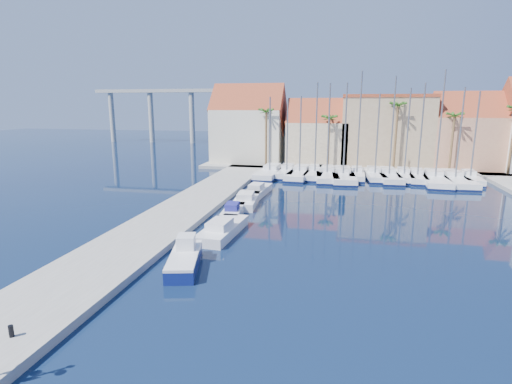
# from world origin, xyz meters

# --- Properties ---
(ground) EXTENTS (260.00, 260.00, 0.00)m
(ground) POSITION_xyz_m (0.00, 0.00, 0.00)
(ground) COLOR black
(ground) RESTS_ON ground
(quay_west) EXTENTS (6.00, 77.00, 0.50)m
(quay_west) POSITION_xyz_m (-9.00, 13.50, 0.25)
(quay_west) COLOR gray
(quay_west) RESTS_ON ground
(shore_north) EXTENTS (54.00, 16.00, 0.50)m
(shore_north) POSITION_xyz_m (10.00, 48.00, 0.25)
(shore_north) COLOR gray
(shore_north) RESTS_ON ground
(bollard) EXTENTS (0.22, 0.22, 0.54)m
(bollard) POSITION_xyz_m (-7.79, -8.82, 0.77)
(bollard) COLOR black
(bollard) RESTS_ON quay_west
(fishing_boat) EXTENTS (3.03, 5.63, 1.87)m
(fishing_boat) POSITION_xyz_m (-3.73, 1.11, 0.62)
(fishing_boat) COLOR navy
(fishing_boat) RESTS_ON ground
(motorboat_west_0) EXTENTS (2.72, 7.15, 1.40)m
(motorboat_west_0) POSITION_xyz_m (-3.21, 7.92, 0.51)
(motorboat_west_0) COLOR white
(motorboat_west_0) RESTS_ON ground
(motorboat_west_1) EXTENTS (2.12, 5.28, 1.40)m
(motorboat_west_1) POSITION_xyz_m (-3.83, 13.52, 0.51)
(motorboat_west_1) COLOR white
(motorboat_west_1) RESTS_ON ground
(motorboat_west_2) EXTENTS (2.84, 7.23, 1.40)m
(motorboat_west_2) POSITION_xyz_m (-3.65, 18.33, 0.51)
(motorboat_west_2) COLOR white
(motorboat_west_2) RESTS_ON ground
(motorboat_west_3) EXTENTS (2.48, 6.47, 1.40)m
(motorboat_west_3) POSITION_xyz_m (-3.47, 23.22, 0.51)
(motorboat_west_3) COLOR white
(motorboat_west_3) RESTS_ON ground
(sailboat_0) EXTENTS (3.46, 11.06, 11.50)m
(sailboat_0) POSITION_xyz_m (-4.14, 35.87, 0.56)
(sailboat_0) COLOR white
(sailboat_0) RESTS_ON ground
(sailboat_1) EXTENTS (2.47, 9.10, 11.17)m
(sailboat_1) POSITION_xyz_m (-1.75, 36.54, 0.58)
(sailboat_1) COLOR white
(sailboat_1) RESTS_ON ground
(sailboat_2) EXTENTS (3.66, 10.89, 11.60)m
(sailboat_2) POSITION_xyz_m (0.28, 35.81, 0.56)
(sailboat_2) COLOR white
(sailboat_2) RESTS_ON ground
(sailboat_3) EXTENTS (2.95, 9.88, 13.48)m
(sailboat_3) POSITION_xyz_m (2.42, 36.37, 0.60)
(sailboat_3) COLOR white
(sailboat_3) RESTS_ON ground
(sailboat_4) EXTENTS (3.94, 11.81, 13.30)m
(sailboat_4) POSITION_xyz_m (4.12, 35.66, 0.57)
(sailboat_4) COLOR white
(sailboat_4) RESTS_ON ground
(sailboat_5) EXTENTS (3.90, 12.08, 13.30)m
(sailboat_5) POSITION_xyz_m (6.38, 35.29, 0.57)
(sailboat_5) COLOR white
(sailboat_5) RESTS_ON ground
(sailboat_6) EXTENTS (2.35, 8.26, 14.91)m
(sailboat_6) POSITION_xyz_m (8.33, 36.39, 0.67)
(sailboat_6) COLOR white
(sailboat_6) RESTS_ON ground
(sailboat_7) EXTENTS (3.06, 9.14, 11.89)m
(sailboat_7) POSITION_xyz_m (10.79, 36.58, 0.59)
(sailboat_7) COLOR white
(sailboat_7) RESTS_ON ground
(sailboat_8) EXTENTS (3.27, 10.48, 14.16)m
(sailboat_8) POSITION_xyz_m (12.68, 36.17, 0.60)
(sailboat_8) COLOR white
(sailboat_8) RESTS_ON ground
(sailboat_9) EXTENTS (2.43, 8.31, 12.60)m
(sailboat_9) POSITION_xyz_m (14.80, 36.61, 0.62)
(sailboat_9) COLOR white
(sailboat_9) RESTS_ON ground
(sailboat_10) EXTENTS (2.85, 8.79, 13.24)m
(sailboat_10) POSITION_xyz_m (16.50, 36.20, 0.62)
(sailboat_10) COLOR white
(sailboat_10) RESTS_ON ground
(sailboat_11) EXTENTS (3.83, 11.98, 14.80)m
(sailboat_11) POSITION_xyz_m (18.58, 35.25, 0.59)
(sailboat_11) COLOR white
(sailboat_11) RESTS_ON ground
(sailboat_12) EXTENTS (3.71, 11.78, 12.60)m
(sailboat_12) POSITION_xyz_m (21.03, 35.41, 0.57)
(sailboat_12) COLOR white
(sailboat_12) RESTS_ON ground
(sailboat_13) EXTENTS (2.71, 8.48, 12.13)m
(sailboat_13) POSITION_xyz_m (23.30, 36.52, 0.61)
(sailboat_13) COLOR white
(sailboat_13) RESTS_ON ground
(building_0) EXTENTS (12.30, 9.00, 13.50)m
(building_0) POSITION_xyz_m (-10.00, 47.00, 6.52)
(building_0) COLOR beige
(building_0) RESTS_ON shore_north
(building_1) EXTENTS (10.30, 8.00, 11.00)m
(building_1) POSITION_xyz_m (2.00, 47.00, 5.30)
(building_1) COLOR tan
(building_1) RESTS_ON shore_north
(building_2) EXTENTS (14.20, 10.20, 11.50)m
(building_2) POSITION_xyz_m (13.00, 48.00, 6.26)
(building_2) COLOR tan
(building_2) RESTS_ON shore_north
(building_3) EXTENTS (10.30, 8.00, 12.00)m
(building_3) POSITION_xyz_m (25.00, 47.00, 5.86)
(building_3) COLOR tan
(building_3) RESTS_ON shore_north
(palm_0) EXTENTS (2.60, 2.60, 10.15)m
(palm_0) POSITION_xyz_m (-6.00, 42.00, 9.08)
(palm_0) COLOR brown
(palm_0) RESTS_ON shore_north
(palm_1) EXTENTS (2.60, 2.60, 9.15)m
(palm_1) POSITION_xyz_m (4.00, 42.00, 8.14)
(palm_1) COLOR brown
(palm_1) RESTS_ON shore_north
(palm_2) EXTENTS (2.60, 2.60, 11.15)m
(palm_2) POSITION_xyz_m (14.00, 42.00, 10.02)
(palm_2) COLOR brown
(palm_2) RESTS_ON shore_north
(palm_3) EXTENTS (2.60, 2.60, 9.65)m
(palm_3) POSITION_xyz_m (22.00, 42.00, 8.61)
(palm_3) COLOR brown
(palm_3) RESTS_ON shore_north
(viaduct) EXTENTS (48.00, 2.20, 14.45)m
(viaduct) POSITION_xyz_m (-39.07, 82.00, 10.25)
(viaduct) COLOR #9E9E99
(viaduct) RESTS_ON ground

